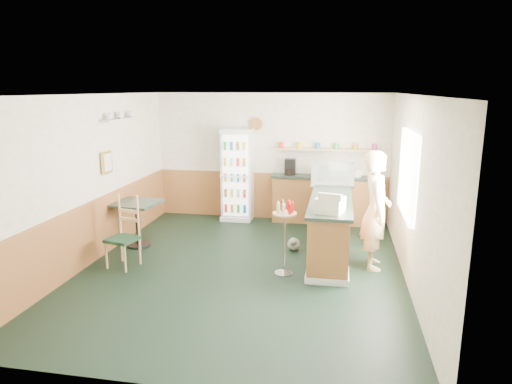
% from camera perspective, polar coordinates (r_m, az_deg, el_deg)
% --- Properties ---
extents(ground, '(6.00, 6.00, 0.00)m').
position_cam_1_polar(ground, '(7.33, -1.84, -9.54)').
color(ground, black).
rests_on(ground, ground).
extents(room_envelope, '(5.04, 6.02, 2.72)m').
position_cam_1_polar(room_envelope, '(7.64, -2.42, 3.30)').
color(room_envelope, white).
rests_on(room_envelope, ground).
extents(service_counter, '(0.68, 3.01, 1.01)m').
position_cam_1_polar(service_counter, '(8.04, 9.26, -4.17)').
color(service_counter, olive).
rests_on(service_counter, ground).
extents(back_counter, '(2.24, 0.42, 1.69)m').
position_cam_1_polar(back_counter, '(9.69, 8.58, -0.70)').
color(back_counter, olive).
rests_on(back_counter, ground).
extents(drinks_fridge, '(0.65, 0.54, 1.96)m').
position_cam_1_polar(drinks_fridge, '(9.77, -2.36, 2.16)').
color(drinks_fridge, silver).
rests_on(drinks_fridge, ground).
extents(display_case, '(0.79, 0.41, 0.45)m').
position_cam_1_polar(display_case, '(8.60, 9.57, 2.23)').
color(display_case, silver).
rests_on(display_case, service_counter).
extents(cash_register, '(0.47, 0.48, 0.22)m').
position_cam_1_polar(cash_register, '(6.78, 9.23, -1.59)').
color(cash_register, beige).
rests_on(cash_register, service_counter).
extents(shopkeeper, '(0.46, 0.63, 1.87)m').
position_cam_1_polar(shopkeeper, '(7.34, 14.75, -2.23)').
color(shopkeeper, tan).
rests_on(shopkeeper, ground).
extents(condiment_stand, '(0.36, 0.36, 1.14)m').
position_cam_1_polar(condiment_stand, '(6.89, 3.56, -4.42)').
color(condiment_stand, silver).
rests_on(condiment_stand, ground).
extents(newspaper_rack, '(0.09, 0.45, 0.53)m').
position_cam_1_polar(newspaper_rack, '(8.33, 6.87, -3.27)').
color(newspaper_rack, black).
rests_on(newspaper_rack, ground).
extents(cafe_table, '(0.82, 0.82, 0.82)m').
position_cam_1_polar(cafe_table, '(8.42, -14.60, -2.82)').
color(cafe_table, black).
rests_on(cafe_table, ground).
extents(cafe_chair, '(0.51, 0.51, 1.15)m').
position_cam_1_polar(cafe_chair, '(7.59, -16.12, -4.47)').
color(cafe_chair, black).
rests_on(cafe_chair, ground).
extents(dog_doorstop, '(0.22, 0.29, 0.27)m').
position_cam_1_polar(dog_doorstop, '(8.08, 4.73, -6.46)').
color(dog_doorstop, gray).
rests_on(dog_doorstop, ground).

